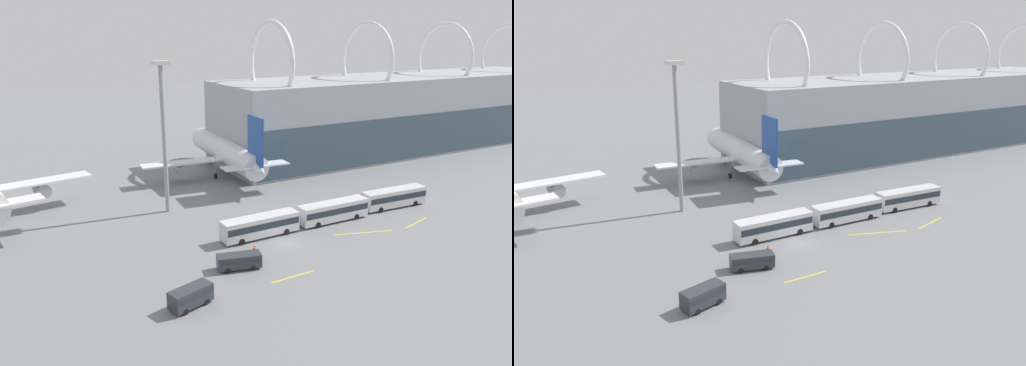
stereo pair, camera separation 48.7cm
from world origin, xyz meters
The scene contains 15 objects.
ground_plane centered at (0.00, 0.00, 0.00)m, with size 440.00×440.00×0.00m, color slate.
terminal_building centered at (60.69, 39.00, 9.86)m, with size 102.31×23.73×32.20m.
airliner_at_gate_far centered at (8.51, 36.47, 5.03)m, with size 37.70×37.13×14.84m.
airliner_parked_remote centered at (56.38, 48.32, 5.49)m, with size 37.75×40.72×14.71m.
shuttle_bus_0 centered at (-1.99, 3.93, 1.94)m, with size 12.47×2.93×3.31m.
shuttle_bus_1 centered at (11.57, 3.86, 1.94)m, with size 12.45×2.89×3.31m.
shuttle_bus_2 centered at (25.13, 4.20, 1.94)m, with size 12.56×3.39×3.31m.
service_van_foreground centered at (-9.55, -3.88, 1.21)m, with size 6.06×3.45×2.02m.
service_van_crossing centered at (-18.58, -9.62, 1.38)m, with size 5.47×3.40×2.35m.
floodlight_mast centered at (-10.42, 21.40, 15.56)m, with size 2.57×2.57×25.33m.
lane_stripe_0 centered at (-4.58, -9.22, 0.00)m, with size 6.56×0.25×0.01m, color yellow.
lane_stripe_1 centered at (24.47, 6.15, 0.00)m, with size 8.00×0.25×0.01m, color yellow.
lane_stripe_2 centered at (23.04, -3.26, 0.00)m, with size 7.13×0.25×0.01m, color yellow.
lane_stripe_3 centered at (12.79, -2.35, 0.00)m, with size 9.55×0.25×0.01m, color yellow.
traffic_cone_0 centered at (-4.84, 0.46, 0.33)m, with size 0.43×0.43×0.68m.
Camera 1 is at (-36.27, -56.73, 29.75)m, focal length 35.00 mm.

